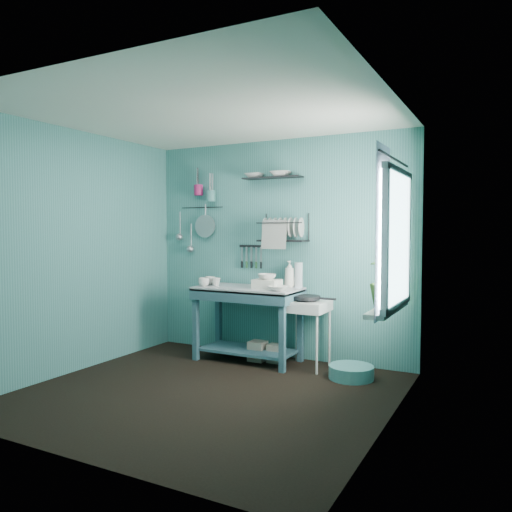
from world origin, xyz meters
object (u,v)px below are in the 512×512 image
at_px(frying_pan, 306,297).
at_px(colander, 205,226).
at_px(mug_mid, 216,282).
at_px(potted_plant, 385,279).
at_px(dish_rack, 283,227).
at_px(work_counter, 248,324).
at_px(wash_tub, 267,284).
at_px(water_bottle, 298,275).
at_px(storage_tin_large, 258,351).
at_px(mug_left, 204,282).
at_px(mug_right, 210,281).
at_px(hotplate_stand, 306,334).
at_px(storage_tin_small, 275,353).
at_px(utensil_cup_teal, 211,196).
at_px(soap_bottle, 289,274).
at_px(utensil_cup_magenta, 199,190).
at_px(floor_basin, 351,372).

xyz_separation_m(frying_pan, colander, (-1.45, 0.25, 0.76)).
height_order(mug_mid, potted_plant, potted_plant).
height_order(dish_rack, colander, dish_rack).
bearing_deg(work_counter, wash_tub, 6.87).
bearing_deg(water_bottle, storage_tin_large, -157.96).
bearing_deg(mug_left, dish_rack, 25.34).
relative_size(mug_left, mug_right, 1.00).
distance_m(hotplate_stand, dish_rack, 1.21).
xyz_separation_m(mug_mid, water_bottle, (0.90, 0.28, 0.09)).
bearing_deg(storage_tin_small, water_bottle, 32.47).
bearing_deg(colander, utensil_cup_teal, -15.99).
bearing_deg(water_bottle, work_counter, -157.07).
xyz_separation_m(mug_mid, potted_plant, (2.05, -0.58, 0.18)).
bearing_deg(water_bottle, mug_mid, -162.72).
bearing_deg(hotplate_stand, water_bottle, 122.16).
relative_size(soap_bottle, utensil_cup_teal, 2.30).
bearing_deg(storage_tin_small, mug_left, -162.90).
relative_size(mug_left, utensil_cup_magenta, 0.95).
distance_m(work_counter, utensil_cup_teal, 1.63).
bearing_deg(potted_plant, wash_tub, 156.32).
bearing_deg(frying_pan, utensil_cup_magenta, 171.65).
relative_size(hotplate_stand, storage_tin_large, 3.25).
bearing_deg(hotplate_stand, soap_bottle, 138.71).
distance_m(work_counter, soap_bottle, 0.73).
bearing_deg(mug_left, storage_tin_small, 17.10).
xyz_separation_m(colander, storage_tin_large, (0.86, -0.25, -1.41)).
bearing_deg(colander, hotplate_stand, -9.93).
distance_m(soap_bottle, frying_pan, 0.38).
relative_size(mug_right, colander, 0.44).
distance_m(dish_rack, floor_basin, 1.73).
bearing_deg(wash_tub, utensil_cup_magenta, 164.91).
height_order(mug_left, colander, colander).
distance_m(soap_bottle, potted_plant, 1.51).
height_order(frying_pan, utensil_cup_magenta, utensil_cup_magenta).
distance_m(water_bottle, utensil_cup_magenta, 1.68).
bearing_deg(utensil_cup_teal, storage_tin_small, -11.39).
relative_size(dish_rack, utensil_cup_teal, 4.23).
distance_m(work_counter, hotplate_stand, 0.69).
distance_m(storage_tin_large, floor_basin, 1.15).
bearing_deg(mug_left, hotplate_stand, 10.25).
height_order(soap_bottle, storage_tin_small, soap_bottle).
distance_m(mug_mid, storage_tin_large, 0.91).
bearing_deg(potted_plant, soap_bottle, 146.02).
distance_m(water_bottle, storage_tin_large, 0.97).
xyz_separation_m(wash_tub, colander, (-1.01, 0.32, 0.64)).
xyz_separation_m(potted_plant, floor_basin, (-0.44, 0.52, -0.99)).
bearing_deg(water_bottle, utensil_cup_magenta, 177.76).
bearing_deg(storage_tin_large, mug_mid, -167.09).
xyz_separation_m(wash_tub, storage_tin_large, (-0.15, 0.07, -0.77)).
bearing_deg(storage_tin_large, mug_right, -175.24).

